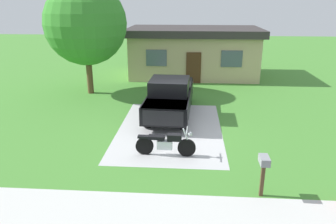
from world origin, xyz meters
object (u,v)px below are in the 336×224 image
(motorcycle, at_px, (166,143))
(shade_tree, at_px, (86,24))
(mailbox, at_px, (264,166))
(pickup_truck, at_px, (170,96))
(neighbor_house, at_px, (194,51))

(motorcycle, relative_size, shade_tree, 0.34)
(motorcycle, height_order, mailbox, mailbox)
(motorcycle, bearing_deg, pickup_truck, 91.64)
(motorcycle, xyz_separation_m, mailbox, (2.97, -2.42, 0.51))
(neighbor_house, bearing_deg, motorcycle, -94.26)
(motorcycle, bearing_deg, mailbox, -39.20)
(pickup_truck, xyz_separation_m, mailbox, (3.10, -7.00, 0.03))
(motorcycle, relative_size, pickup_truck, 0.39)
(motorcycle, distance_m, neighbor_house, 13.72)
(motorcycle, height_order, neighbor_house, neighbor_house)
(mailbox, bearing_deg, pickup_truck, 113.91)
(pickup_truck, xyz_separation_m, shade_tree, (-5.13, 3.56, 3.16))
(shade_tree, height_order, neighbor_house, shade_tree)
(mailbox, xyz_separation_m, shade_tree, (-8.23, 10.56, 3.14))
(motorcycle, height_order, shade_tree, shade_tree)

